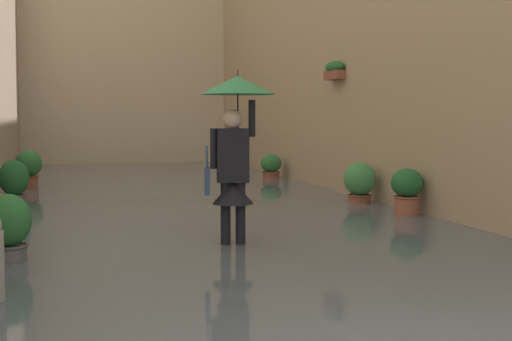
{
  "coord_description": "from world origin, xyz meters",
  "views": [
    {
      "loc": [
        2.29,
        2.7,
        1.66
      ],
      "look_at": [
        0.09,
        -4.84,
        1.04
      ],
      "focal_mm": 48.86,
      "sensor_mm": 36.0,
      "label": 1
    }
  ],
  "objects": [
    {
      "name": "ground_plane",
      "position": [
        0.0,
        -10.15,
        0.0
      ],
      "size": [
        60.0,
        60.0,
        0.0
      ],
      "primitive_type": "plane",
      "color": "gray"
    },
    {
      "name": "flood_water",
      "position": [
        0.0,
        -10.15,
        0.06
      ],
      "size": [
        7.37,
        26.29,
        0.11
      ],
      "primitive_type": "cube",
      "color": "#515B60",
      "rests_on": "ground_plane"
    },
    {
      "name": "building_facade_far",
      "position": [
        0.0,
        -21.19,
        4.98
      ],
      "size": [
        10.17,
        1.8,
        9.95
      ],
      "primitive_type": "cube",
      "color": "beige",
      "rests_on": "ground_plane"
    },
    {
      "name": "person_wading",
      "position": [
        0.2,
        -5.36,
        1.47
      ],
      "size": [
        0.9,
        0.9,
        2.2
      ],
      "color": "#2D2319",
      "rests_on": "ground_plane"
    },
    {
      "name": "potted_plant_near_left",
      "position": [
        -3.01,
        -7.03,
        0.47
      ],
      "size": [
        0.5,
        0.5,
        0.84
      ],
      "color": "#9E563D",
      "rests_on": "ground_plane"
    },
    {
      "name": "potted_plant_mid_right",
      "position": [
        2.94,
        -9.7,
        0.53
      ],
      "size": [
        0.5,
        0.5,
        0.91
      ],
      "color": "#66605B",
      "rests_on": "ground_plane"
    },
    {
      "name": "potted_plant_far_right",
      "position": [
        2.8,
        -12.79,
        0.53
      ],
      "size": [
        0.55,
        0.55,
        0.93
      ],
      "color": "brown",
      "rests_on": "ground_plane"
    },
    {
      "name": "potted_plant_near_right",
      "position": [
        2.77,
        -5.11,
        0.45
      ],
      "size": [
        0.49,
        0.49,
        0.83
      ],
      "color": "#66605B",
      "rests_on": "ground_plane"
    },
    {
      "name": "potted_plant_mid_left",
      "position": [
        -2.89,
        -13.72,
        0.38
      ],
      "size": [
        0.52,
        0.52,
        0.7
      ],
      "color": "brown",
      "rests_on": "ground_plane"
    },
    {
      "name": "potted_plant_far_left",
      "position": [
        -2.94,
        -8.62,
        0.47
      ],
      "size": [
        0.57,
        0.57,
        0.84
      ],
      "color": "brown",
      "rests_on": "ground_plane"
    }
  ]
}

